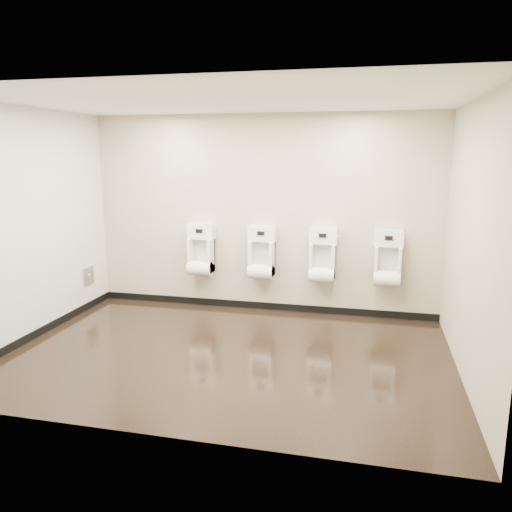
{
  "coord_description": "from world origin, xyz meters",
  "views": [
    {
      "loc": [
        1.53,
        -5.15,
        2.27
      ],
      "look_at": [
        0.2,
        0.55,
        1.05
      ],
      "focal_mm": 35.0,
      "sensor_mm": 36.0,
      "label": 1
    }
  ],
  "objects": [
    {
      "name": "ground",
      "position": [
        0.0,
        0.0,
        0.0
      ],
      "size": [
        5.0,
        3.5,
        0.0
      ],
      "primitive_type": "cube",
      "color": "black",
      "rests_on": "ground"
    },
    {
      "name": "ceiling",
      "position": [
        0.0,
        0.0,
        2.8
      ],
      "size": [
        5.0,
        3.5,
        0.0
      ],
      "primitive_type": "cube",
      "color": "white"
    },
    {
      "name": "back_wall",
      "position": [
        0.0,
        1.75,
        1.4
      ],
      "size": [
        5.0,
        0.02,
        2.8
      ],
      "primitive_type": "cube",
      "color": "#BCAE92",
      "rests_on": "ground"
    },
    {
      "name": "front_wall",
      "position": [
        0.0,
        -1.75,
        1.4
      ],
      "size": [
        5.0,
        0.02,
        2.8
      ],
      "primitive_type": "cube",
      "color": "#BCAE92",
      "rests_on": "ground"
    },
    {
      "name": "left_wall",
      "position": [
        -2.5,
        0.0,
        1.4
      ],
      "size": [
        0.02,
        3.5,
        2.8
      ],
      "primitive_type": "cube",
      "color": "#BCAE92",
      "rests_on": "ground"
    },
    {
      "name": "right_wall",
      "position": [
        2.5,
        0.0,
        1.4
      ],
      "size": [
        0.02,
        3.5,
        2.8
      ],
      "primitive_type": "cube",
      "color": "#BCAE92",
      "rests_on": "ground"
    },
    {
      "name": "tile_overlay_left",
      "position": [
        -2.5,
        0.0,
        1.4
      ],
      "size": [
        0.01,
        3.5,
        2.8
      ],
      "primitive_type": "cube",
      "color": "silver",
      "rests_on": "ground"
    },
    {
      "name": "skirting_back",
      "position": [
        0.0,
        1.74,
        0.05
      ],
      "size": [
        5.0,
        0.02,
        0.1
      ],
      "primitive_type": "cube",
      "color": "black",
      "rests_on": "ground"
    },
    {
      "name": "skirting_left",
      "position": [
        -2.49,
        0.0,
        0.05
      ],
      "size": [
        0.02,
        3.5,
        0.1
      ],
      "primitive_type": "cube",
      "color": "black",
      "rests_on": "ground"
    },
    {
      "name": "access_panel",
      "position": [
        -2.48,
        1.2,
        0.5
      ],
      "size": [
        0.04,
        0.25,
        0.25
      ],
      "color": "#9E9EA3",
      "rests_on": "left_wall"
    },
    {
      "name": "urinal_0",
      "position": [
        -0.88,
        1.62,
        0.82
      ],
      "size": [
        0.4,
        0.3,
        0.74
      ],
      "color": "white",
      "rests_on": "back_wall"
    },
    {
      "name": "urinal_1",
      "position": [
        0.03,
        1.62,
        0.82
      ],
      "size": [
        0.4,
        0.3,
        0.74
      ],
      "color": "white",
      "rests_on": "back_wall"
    },
    {
      "name": "urinal_2",
      "position": [
        0.89,
        1.62,
        0.82
      ],
      "size": [
        0.4,
        0.3,
        0.74
      ],
      "color": "white",
      "rests_on": "back_wall"
    },
    {
      "name": "urinal_3",
      "position": [
        1.76,
        1.62,
        0.82
      ],
      "size": [
        0.4,
        0.3,
        0.74
      ],
      "color": "white",
      "rests_on": "back_wall"
    }
  ]
}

